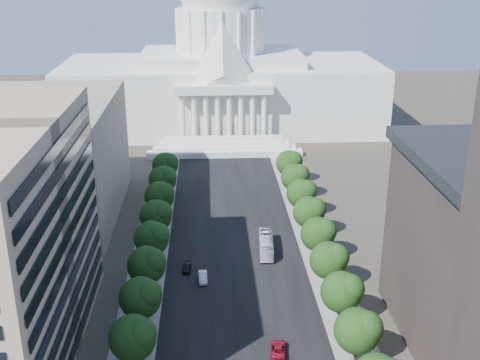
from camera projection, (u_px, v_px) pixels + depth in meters
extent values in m
cube|color=black|center=(232.00, 227.00, 148.74)|extent=(30.00, 260.00, 0.01)
cube|color=gray|center=(155.00, 229.00, 147.75)|extent=(8.00, 260.00, 0.02)
cube|color=gray|center=(308.00, 225.00, 149.72)|extent=(8.00, 260.00, 0.02)
cube|color=white|center=(221.00, 95.00, 233.24)|extent=(120.00, 50.00, 25.00)
cube|color=white|center=(221.00, 57.00, 228.18)|extent=(60.00, 40.00, 4.00)
cube|color=white|center=(223.00, 89.00, 205.19)|extent=(34.00, 8.00, 3.00)
cylinder|color=white|center=(221.00, 30.00, 224.68)|extent=(32.00, 32.00, 16.00)
cube|color=gray|center=(38.00, 160.00, 150.37)|extent=(38.00, 52.00, 30.00)
sphere|color=black|center=(133.00, 338.00, 95.13)|extent=(7.60, 7.60, 7.60)
sphere|color=black|center=(140.00, 334.00, 94.09)|extent=(5.32, 5.32, 5.32)
cylinder|color=#33261C|center=(142.00, 320.00, 108.00)|extent=(0.56, 0.56, 2.94)
sphere|color=black|center=(140.00, 298.00, 106.36)|extent=(7.60, 7.60, 7.60)
sphere|color=black|center=(147.00, 294.00, 105.32)|extent=(5.32, 5.32, 5.32)
cylinder|color=#33261C|center=(148.00, 286.00, 119.23)|extent=(0.56, 0.56, 2.94)
sphere|color=black|center=(146.00, 265.00, 117.58)|extent=(7.60, 7.60, 7.60)
sphere|color=black|center=(153.00, 262.00, 116.54)|extent=(5.32, 5.32, 5.32)
cylinder|color=#33261C|center=(153.00, 258.00, 130.45)|extent=(0.56, 0.56, 2.94)
sphere|color=black|center=(151.00, 238.00, 128.81)|extent=(7.60, 7.60, 7.60)
sphere|color=black|center=(157.00, 235.00, 127.77)|extent=(5.32, 5.32, 5.32)
cylinder|color=#33261C|center=(157.00, 234.00, 141.68)|extent=(0.56, 0.56, 2.94)
sphere|color=black|center=(156.00, 216.00, 140.04)|extent=(7.60, 7.60, 7.60)
sphere|color=black|center=(161.00, 212.00, 139.00)|extent=(5.32, 5.32, 5.32)
cylinder|color=#33261C|center=(160.00, 213.00, 152.91)|extent=(0.56, 0.56, 2.94)
sphere|color=black|center=(159.00, 196.00, 151.26)|extent=(7.60, 7.60, 7.60)
sphere|color=black|center=(164.00, 193.00, 150.22)|extent=(5.32, 5.32, 5.32)
cylinder|color=#33261C|center=(163.00, 196.00, 164.13)|extent=(0.56, 0.56, 2.94)
sphere|color=black|center=(163.00, 180.00, 162.49)|extent=(7.60, 7.60, 7.60)
sphere|color=black|center=(167.00, 177.00, 161.45)|extent=(5.32, 5.32, 5.32)
cylinder|color=#33261C|center=(166.00, 181.00, 175.36)|extent=(0.56, 0.56, 2.94)
sphere|color=black|center=(165.00, 165.00, 173.72)|extent=(7.60, 7.60, 7.60)
sphere|color=black|center=(170.00, 162.00, 172.68)|extent=(5.32, 5.32, 5.32)
cylinder|color=#33261C|center=(355.00, 355.00, 98.63)|extent=(0.56, 0.56, 2.94)
sphere|color=black|center=(357.00, 331.00, 96.99)|extent=(7.60, 7.60, 7.60)
sphere|color=black|center=(367.00, 327.00, 95.95)|extent=(5.32, 5.32, 5.32)
cylinder|color=#33261C|center=(340.00, 314.00, 109.86)|extent=(0.56, 0.56, 2.94)
sphere|color=black|center=(341.00, 292.00, 108.22)|extent=(7.60, 7.60, 7.60)
sphere|color=black|center=(350.00, 288.00, 107.18)|extent=(5.32, 5.32, 5.32)
cylinder|color=#33261C|center=(327.00, 281.00, 121.09)|extent=(0.56, 0.56, 2.94)
sphere|color=black|center=(328.00, 260.00, 119.44)|extent=(7.60, 7.60, 7.60)
sphere|color=black|center=(336.00, 257.00, 118.40)|extent=(5.32, 5.32, 5.32)
cylinder|color=#33261C|center=(317.00, 253.00, 132.31)|extent=(0.56, 0.56, 2.94)
sphere|color=black|center=(318.00, 234.00, 130.67)|extent=(7.60, 7.60, 7.60)
sphere|color=black|center=(325.00, 231.00, 129.63)|extent=(5.32, 5.32, 5.32)
cylinder|color=#33261C|center=(308.00, 230.00, 143.54)|extent=(0.56, 0.56, 2.94)
sphere|color=black|center=(309.00, 212.00, 141.90)|extent=(7.60, 7.60, 7.60)
sphere|color=black|center=(315.00, 209.00, 140.86)|extent=(5.32, 5.32, 5.32)
cylinder|color=#33261C|center=(301.00, 210.00, 154.77)|extent=(0.56, 0.56, 2.94)
sphere|color=black|center=(301.00, 193.00, 153.12)|extent=(7.60, 7.60, 7.60)
sphere|color=black|center=(307.00, 190.00, 152.08)|extent=(5.32, 5.32, 5.32)
cylinder|color=#33261C|center=(294.00, 193.00, 165.99)|extent=(0.56, 0.56, 2.94)
sphere|color=black|center=(295.00, 177.00, 164.35)|extent=(7.60, 7.60, 7.60)
sphere|color=black|center=(300.00, 174.00, 163.31)|extent=(5.32, 5.32, 5.32)
cylinder|color=#33261C|center=(288.00, 178.00, 177.22)|extent=(0.56, 0.56, 2.94)
sphere|color=black|center=(289.00, 163.00, 175.58)|extent=(7.60, 7.60, 7.60)
sphere|color=black|center=(294.00, 160.00, 174.53)|extent=(5.32, 5.32, 5.32)
cylinder|color=gray|center=(373.00, 343.00, 96.77)|extent=(0.18, 0.18, 9.00)
cylinder|color=gray|center=(368.00, 320.00, 95.20)|extent=(2.40, 0.14, 0.14)
sphere|color=gray|center=(361.00, 321.00, 95.18)|extent=(0.44, 0.44, 0.44)
cylinder|color=gray|center=(340.00, 267.00, 120.16)|extent=(0.18, 0.18, 9.00)
cylinder|color=gray|center=(336.00, 248.00, 118.59)|extent=(2.40, 0.14, 0.14)
sphere|color=gray|center=(330.00, 249.00, 118.57)|extent=(0.44, 0.44, 0.44)
cylinder|color=gray|center=(318.00, 217.00, 143.54)|extent=(0.18, 0.18, 9.00)
cylinder|color=gray|center=(314.00, 200.00, 141.98)|extent=(2.40, 0.14, 0.14)
sphere|color=gray|center=(309.00, 201.00, 141.96)|extent=(0.44, 0.44, 0.44)
cylinder|color=gray|center=(302.00, 180.00, 166.93)|extent=(0.18, 0.18, 9.00)
cylinder|color=gray|center=(299.00, 166.00, 165.37)|extent=(2.40, 0.14, 0.14)
sphere|color=gray|center=(295.00, 166.00, 165.35)|extent=(0.44, 0.44, 0.44)
cylinder|color=gray|center=(290.00, 153.00, 190.32)|extent=(0.18, 0.18, 9.00)
cylinder|color=gray|center=(287.00, 140.00, 188.76)|extent=(2.40, 0.14, 0.14)
sphere|color=gray|center=(283.00, 140.00, 188.73)|extent=(0.44, 0.44, 0.44)
imported|color=#ACAEB4|center=(203.00, 277.00, 123.80)|extent=(1.98, 5.02, 1.63)
imported|color=maroon|center=(278.00, 349.00, 101.38)|extent=(3.23, 5.78, 1.53)
imported|color=black|center=(187.00, 268.00, 127.91)|extent=(1.99, 4.48, 1.28)
imported|color=silver|center=(266.00, 244.00, 135.85)|extent=(3.86, 12.86, 3.53)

